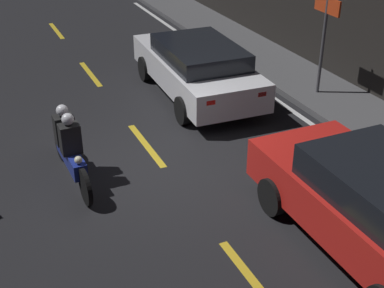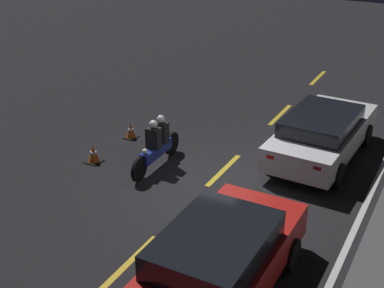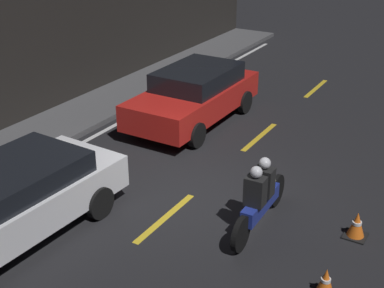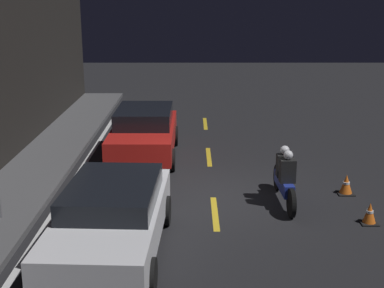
{
  "view_description": "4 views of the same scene",
  "coord_description": "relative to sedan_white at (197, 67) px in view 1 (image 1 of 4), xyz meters",
  "views": [
    {
      "loc": [
        8.33,
        -3.17,
        5.37
      ],
      "look_at": [
        0.58,
        0.34,
        0.73
      ],
      "focal_mm": 50.0,
      "sensor_mm": 36.0,
      "label": 1
    },
    {
      "loc": [
        10.6,
        5.21,
        6.72
      ],
      "look_at": [
        0.11,
        -0.37,
        1.15
      ],
      "focal_mm": 50.0,
      "sensor_mm": 36.0,
      "label": 2
    },
    {
      "loc": [
        -8.36,
        -4.96,
        5.7
      ],
      "look_at": [
        0.41,
        0.23,
        0.97
      ],
      "focal_mm": 50.0,
      "sensor_mm": 36.0,
      "label": 3
    },
    {
      "loc": [
        -12.45,
        0.54,
        4.83
      ],
      "look_at": [
        0.97,
        0.53,
        1.12
      ],
      "focal_mm": 50.0,
      "sensor_mm": 36.0,
      "label": 4
    }
  ],
  "objects": [
    {
      "name": "ground_plane",
      "position": [
        2.95,
        -2.06,
        -0.76
      ],
      "size": [
        56.0,
        56.0,
        0.0
      ],
      "primitive_type": "plane",
      "color": "black"
    },
    {
      "name": "raised_curb",
      "position": [
        2.95,
        2.87,
        -0.69
      ],
      "size": [
        28.0,
        1.89,
        0.15
      ],
      "color": "#4C4C4F",
      "rests_on": "ground"
    },
    {
      "name": "lane_dash_a",
      "position": [
        -7.05,
        -2.06,
        -0.76
      ],
      "size": [
        2.0,
        0.14,
        0.01
      ],
      "color": "gold",
      "rests_on": "ground"
    },
    {
      "name": "lane_dash_b",
      "position": [
        -2.55,
        -2.06,
        -0.76
      ],
      "size": [
        2.0,
        0.14,
        0.01
      ],
      "color": "gold",
      "rests_on": "ground"
    },
    {
      "name": "lane_dash_c",
      "position": [
        1.95,
        -2.06,
        -0.76
      ],
      "size": [
        2.0,
        0.14,
        0.01
      ],
      "color": "gold",
      "rests_on": "ground"
    },
    {
      "name": "lane_dash_d",
      "position": [
        6.45,
        -2.06,
        -0.76
      ],
      "size": [
        2.0,
        0.14,
        0.01
      ],
      "color": "gold",
      "rests_on": "ground"
    },
    {
      "name": "lane_solid_kerb",
      "position": [
        2.95,
        1.68,
        -0.76
      ],
      "size": [
        25.2,
        0.14,
        0.01
      ],
      "color": "silver",
      "rests_on": "ground"
    },
    {
      "name": "sedan_white",
      "position": [
        0.0,
        0.0,
        0.0
      ],
      "size": [
        4.67,
        2.14,
        1.39
      ],
      "rotation": [
        0.0,
        0.0,
        3.1
      ],
      "color": "silver",
      "rests_on": "ground"
    },
    {
      "name": "taxi_red",
      "position": [
        6.5,
        -0.06,
        0.04
      ],
      "size": [
        4.42,
        2.01,
        1.5
      ],
      "rotation": [
        0.0,
        0.0,
        3.14
      ],
      "color": "red",
      "rests_on": "ground"
    },
    {
      "name": "motorcycle",
      "position": [
        2.57,
        -3.76,
        -0.11
      ],
      "size": [
        2.42,
        0.38,
        1.4
      ],
      "rotation": [
        0.0,
        0.0,
        0.03
      ],
      "color": "black",
      "rests_on": "ground"
    },
    {
      "name": "shop_sign",
      "position": [
        1.36,
        2.68,
        1.08
      ],
      "size": [
        0.9,
        0.08,
        2.4
      ],
      "color": "#4C4C51",
      "rests_on": "raised_curb"
    }
  ]
}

